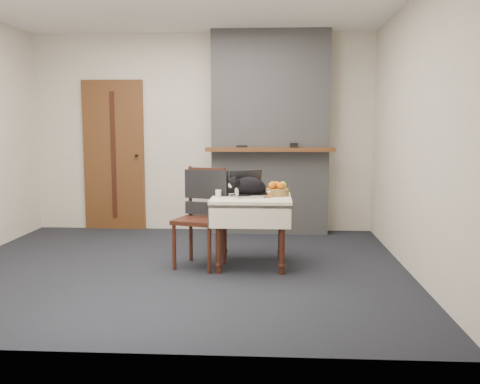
% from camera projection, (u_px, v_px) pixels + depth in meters
% --- Properties ---
extents(ground, '(4.50, 4.50, 0.00)m').
position_uv_depth(ground, '(178.00, 268.00, 5.29)').
color(ground, black).
rests_on(ground, ground).
extents(room_shell, '(4.52, 4.01, 2.61)m').
position_uv_depth(room_shell, '(183.00, 90.00, 5.53)').
color(room_shell, beige).
rests_on(room_shell, ground).
extents(door, '(0.82, 0.10, 2.00)m').
position_uv_depth(door, '(114.00, 155.00, 7.19)').
color(door, brown).
rests_on(door, ground).
extents(chimney, '(1.62, 0.48, 2.60)m').
position_uv_depth(chimney, '(270.00, 133.00, 6.90)').
color(chimney, gray).
rests_on(chimney, ground).
extents(side_table, '(0.78, 0.78, 0.70)m').
position_uv_depth(side_table, '(251.00, 208.00, 5.31)').
color(side_table, '#38170F').
rests_on(side_table, ground).
extents(laptop, '(0.44, 0.41, 0.26)m').
position_uv_depth(laptop, '(248.00, 190.00, 5.33)').
color(laptop, '#B7B7BC').
rests_on(laptop, side_table).
extents(cat, '(0.47, 0.26, 0.22)m').
position_uv_depth(cat, '(250.00, 187.00, 5.31)').
color(cat, black).
rests_on(cat, side_table).
extents(cream_jar, '(0.06, 0.06, 0.07)m').
position_uv_depth(cream_jar, '(218.00, 193.00, 5.27)').
color(cream_jar, silver).
rests_on(cream_jar, side_table).
extents(pill_bottle, '(0.03, 0.03, 0.07)m').
position_uv_depth(pill_bottle, '(269.00, 194.00, 5.18)').
color(pill_bottle, '#AB5515').
rests_on(pill_bottle, side_table).
extents(fruit_basket, '(0.25, 0.25, 0.14)m').
position_uv_depth(fruit_basket, '(277.00, 190.00, 5.37)').
color(fruit_basket, olive).
rests_on(fruit_basket, side_table).
extents(desk_clutter, '(0.12, 0.12, 0.01)m').
position_uv_depth(desk_clutter, '(272.00, 196.00, 5.34)').
color(desk_clutter, black).
rests_on(desk_clutter, side_table).
extents(chair, '(0.55, 0.55, 0.99)m').
position_uv_depth(chair, '(204.00, 203.00, 5.34)').
color(chair, '#38170F').
rests_on(chair, ground).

